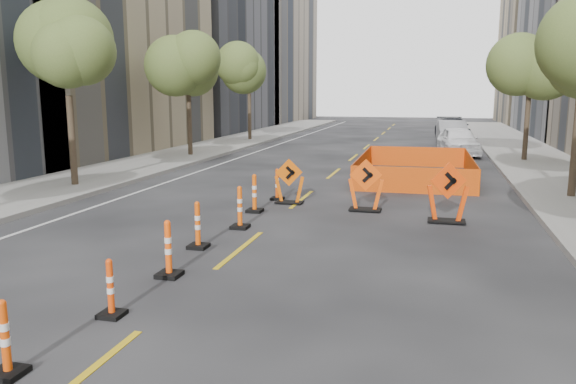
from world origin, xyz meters
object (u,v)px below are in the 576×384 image
(channelizer_3, at_px, (110,288))
(chevron_sign_left, at_px, (289,181))
(channelizer_2, at_px, (5,338))
(channelizer_7, at_px, (254,193))
(channelizer_8, at_px, (277,184))
(chevron_sign_right, at_px, (448,193))
(parked_car_near, at_px, (458,141))
(channelizer_4, at_px, (168,249))
(parked_car_far, at_px, (452,128))
(channelizer_6, at_px, (240,207))
(parked_car_mid, at_px, (452,133))
(channelizer_5, at_px, (198,225))
(chevron_sign_center, at_px, (366,185))

(channelizer_3, bearing_deg, chevron_sign_left, 87.17)
(channelizer_2, relative_size, channelizer_7, 0.89)
(channelizer_8, distance_m, chevron_sign_left, 0.75)
(chevron_sign_left, height_order, chevron_sign_right, chevron_sign_right)
(chevron_sign_left, distance_m, parked_car_near, 16.27)
(channelizer_4, relative_size, parked_car_far, 0.20)
(channelizer_7, bearing_deg, channelizer_3, -88.54)
(channelizer_6, relative_size, parked_car_near, 0.24)
(chevron_sign_left, xyz_separation_m, parked_car_near, (5.60, 15.28, 0.08))
(channelizer_7, bearing_deg, channelizer_4, -88.01)
(chevron_sign_left, bearing_deg, parked_car_near, 45.42)
(parked_car_near, height_order, parked_car_far, parked_car_far)
(channelizer_4, height_order, channelizer_8, channelizer_4)
(chevron_sign_left, bearing_deg, channelizer_2, -117.92)
(chevron_sign_right, bearing_deg, parked_car_near, 65.51)
(channelizer_2, height_order, channelizer_8, channelizer_8)
(channelizer_6, distance_m, chevron_sign_left, 3.45)
(channelizer_6, bearing_deg, parked_car_mid, 76.40)
(channelizer_3, height_order, channelizer_8, channelizer_8)
(channelizer_7, height_order, chevron_sign_right, chevron_sign_right)
(channelizer_8, bearing_deg, channelizer_7, -93.85)
(channelizer_5, height_order, parked_car_near, parked_car_near)
(channelizer_5, xyz_separation_m, chevron_sign_center, (3.14, 4.88, 0.24))
(channelizer_6, distance_m, parked_car_near, 19.65)
(channelizer_4, bearing_deg, parked_car_mid, 78.18)
(channelizer_7, height_order, chevron_sign_center, chevron_sign_center)
(chevron_sign_right, distance_m, parked_car_near, 16.75)
(channelizer_4, height_order, channelizer_5, channelizer_4)
(chevron_sign_center, bearing_deg, channelizer_5, -134.15)
(channelizer_2, bearing_deg, parked_car_near, 76.69)
(channelizer_8, bearing_deg, parked_car_mid, 73.58)
(channelizer_3, bearing_deg, channelizer_4, 89.87)
(channelizer_2, height_order, chevron_sign_right, chevron_sign_right)
(parked_car_far, bearing_deg, channelizer_7, -106.50)
(channelizer_3, xyz_separation_m, channelizer_6, (0.04, 5.89, 0.08))
(chevron_sign_right, relative_size, parked_car_far, 0.30)
(channelizer_2, distance_m, parked_car_mid, 32.46)
(parked_car_near, bearing_deg, parked_car_mid, 83.97)
(chevron_sign_center, height_order, chevron_sign_right, chevron_sign_right)
(channelizer_4, distance_m, chevron_sign_right, 7.84)
(channelizer_3, bearing_deg, parked_car_far, 80.43)
(channelizer_3, bearing_deg, channelizer_5, 93.74)
(channelizer_8, xyz_separation_m, parked_car_near, (6.13, 14.78, 0.27))
(channelizer_4, bearing_deg, chevron_sign_center, 67.15)
(channelizer_3, bearing_deg, parked_car_near, 76.16)
(chevron_sign_right, bearing_deg, channelizer_4, -152.54)
(channelizer_7, distance_m, parked_car_near, 17.87)
(channelizer_2, relative_size, parked_car_mid, 0.20)
(parked_car_far, bearing_deg, channelizer_2, -103.32)
(chevron_sign_left, bearing_deg, channelizer_3, -117.28)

